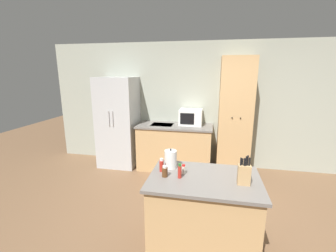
{
  "coord_description": "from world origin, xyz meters",
  "views": [
    {
      "loc": [
        -0.05,
        -2.43,
        1.99
      ],
      "look_at": [
        -0.82,
        1.4,
        1.05
      ],
      "focal_mm": 24.0,
      "sensor_mm": 36.0,
      "label": 1
    }
  ],
  "objects": [
    {
      "name": "ground_plane",
      "position": [
        0.0,
        0.0,
        0.0
      ],
      "size": [
        14.0,
        14.0,
        0.0
      ],
      "primitive_type": "plane",
      "color": "brown"
    },
    {
      "name": "wall_back",
      "position": [
        0.0,
        2.33,
        1.3
      ],
      "size": [
        7.2,
        0.06,
        2.6
      ],
      "color": "#9EA393",
      "rests_on": "ground_plane"
    },
    {
      "name": "refrigerator",
      "position": [
        -2.02,
        1.96,
        0.95
      ],
      "size": [
        0.79,
        0.71,
        1.89
      ],
      "color": "#B7BABC",
      "rests_on": "ground_plane"
    },
    {
      "name": "back_counter",
      "position": [
        -0.79,
        1.97,
        0.47
      ],
      "size": [
        1.52,
        0.7,
        0.94
      ],
      "color": "tan",
      "rests_on": "ground_plane"
    },
    {
      "name": "pantry_cabinet",
      "position": [
        0.38,
        2.01,
        1.14
      ],
      "size": [
        0.61,
        0.6,
        2.28
      ],
      "color": "tan",
      "rests_on": "ground_plane"
    },
    {
      "name": "kitchen_island",
      "position": [
        -0.1,
        -0.18,
        0.45
      ],
      "size": [
        1.19,
        0.81,
        0.89
      ],
      "color": "tan",
      "rests_on": "ground_plane"
    },
    {
      "name": "microwave",
      "position": [
        -0.48,
        2.08,
        1.1
      ],
      "size": [
        0.46,
        0.4,
        0.32
      ],
      "color": "white",
      "rests_on": "back_counter"
    },
    {
      "name": "knife_block",
      "position": [
        0.29,
        -0.26,
        1.0
      ],
      "size": [
        0.12,
        0.08,
        0.31
      ],
      "color": "tan",
      "rests_on": "kitchen_island"
    },
    {
      "name": "spice_bottle_tall_dark",
      "position": [
        -0.34,
        -0.14,
        0.94
      ],
      "size": [
        0.05,
        0.05,
        0.11
      ],
      "color": "beige",
      "rests_on": "kitchen_island"
    },
    {
      "name": "spice_bottle_short_red",
      "position": [
        -0.53,
        -0.25,
        0.94
      ],
      "size": [
        0.06,
        0.06,
        0.12
      ],
      "color": "#563319",
      "rests_on": "kitchen_island"
    },
    {
      "name": "spice_bottle_amber_oil",
      "position": [
        -0.36,
        -0.24,
        0.96
      ],
      "size": [
        0.04,
        0.04,
        0.16
      ],
      "color": "#B2281E",
      "rests_on": "kitchen_island"
    },
    {
      "name": "spice_bottle_green_herb",
      "position": [
        -0.59,
        -0.12,
        0.96
      ],
      "size": [
        0.05,
        0.05,
        0.15
      ],
      "color": "#B2281E",
      "rests_on": "kitchen_island"
    },
    {
      "name": "kettle",
      "position": [
        -0.51,
        0.0,
        0.99
      ],
      "size": [
        0.14,
        0.14,
        0.23
      ],
      "color": "white",
      "rests_on": "kitchen_island"
    }
  ]
}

